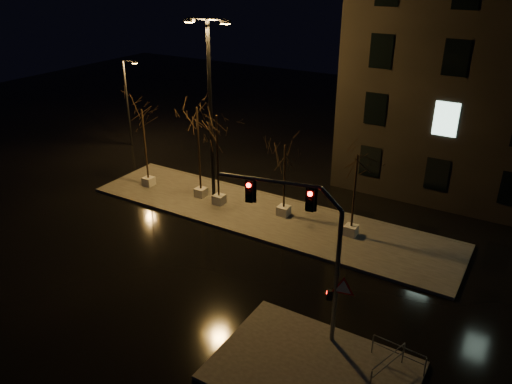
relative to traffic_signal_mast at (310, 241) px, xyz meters
The scene contains 13 objects.
ground 8.01m from the traffic_signal_mast, 163.24° to the left, with size 90.00×90.00×0.00m, color black.
median 11.09m from the traffic_signal_mast, 129.10° to the left, with size 22.00×5.00×0.15m, color #403D39.
sidewalk_corner 4.65m from the traffic_signal_mast, 56.13° to the right, with size 7.00×5.00×0.15m, color #403D39.
tree_0 16.76m from the traffic_signal_mast, 153.06° to the left, with size 1.80×1.80×5.19m.
tree_1 13.62m from the traffic_signal_mast, 144.07° to the left, with size 1.80×1.80×5.79m.
tree_2 12.25m from the traffic_signal_mast, 140.83° to the left, with size 1.80×1.80×5.60m.
tree_3 10.08m from the traffic_signal_mast, 123.06° to the left, with size 1.80×1.80×4.35m.
tree_4 8.37m from the traffic_signal_mast, 99.21° to the left, with size 1.80×1.80×4.65m.
traffic_signal_mast is the anchor object (origin of this frame).
streetlight_main 12.74m from the traffic_signal_mast, 141.83° to the left, with size 2.64×0.69×10.56m.
streetlight_far 25.37m from the traffic_signal_mast, 148.74° to the left, with size 1.30×0.48×6.69m.
guard_rail_a 5.07m from the traffic_signal_mast, ahead, with size 2.00×0.22×0.87m.
guard_rail_b 4.96m from the traffic_signal_mast, ahead, with size 0.62×1.89×0.94m.
Camera 1 is at (12.71, -16.10, 13.38)m, focal length 35.00 mm.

